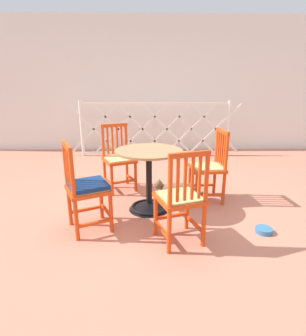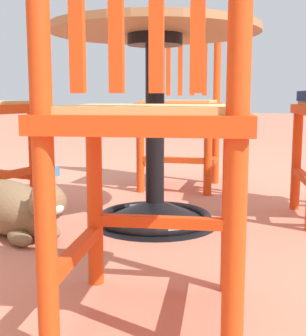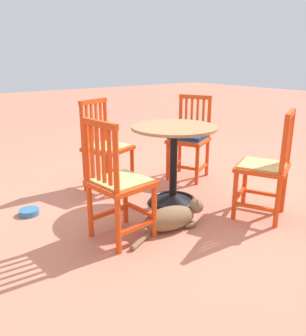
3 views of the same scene
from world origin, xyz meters
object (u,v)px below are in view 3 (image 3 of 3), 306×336
at_px(orange_chair_facing_out, 118,184).
at_px(tabby_cat, 174,218).
at_px(orange_chair_near_fence, 106,148).
at_px(orange_chair_by_planter, 189,139).
at_px(orange_chair_tucked_in, 266,168).
at_px(pet_water_bowl, 29,212).
at_px(cafe_table, 173,174).

distance_m(orange_chair_facing_out, tabby_cat, 0.56).
relative_size(orange_chair_near_fence, orange_chair_by_planter, 1.00).
relative_size(orange_chair_tucked_in, pet_water_bowl, 5.36).
height_order(orange_chair_tucked_in, tabby_cat, orange_chair_tucked_in).
bearing_deg(pet_water_bowl, orange_chair_tucked_in, 142.01).
distance_m(orange_chair_by_planter, pet_water_bowl, 1.84).
bearing_deg(cafe_table, pet_water_bowl, -25.71).
height_order(orange_chair_facing_out, pet_water_bowl, orange_chair_facing_out).
height_order(cafe_table, tabby_cat, cafe_table).
distance_m(orange_chair_tucked_in, tabby_cat, 0.88).
height_order(orange_chair_near_fence, orange_chair_tucked_in, same).
bearing_deg(pet_water_bowl, tabby_cat, 130.86).
height_order(orange_chair_near_fence, tabby_cat, orange_chair_near_fence).
height_order(orange_chair_by_planter, tabby_cat, orange_chair_by_planter).
xyz_separation_m(cafe_table, tabby_cat, (0.33, 0.40, -0.19)).
xyz_separation_m(orange_chair_by_planter, tabby_cat, (0.96, 0.86, -0.35)).
bearing_deg(orange_chair_tucked_in, pet_water_bowl, -37.99).
height_order(orange_chair_facing_out, orange_chair_by_planter, same).
relative_size(orange_chair_near_fence, orange_chair_facing_out, 1.00).
distance_m(orange_chair_facing_out, orange_chair_tucked_in, 1.25).
bearing_deg(tabby_cat, orange_chair_facing_out, -18.02).
relative_size(orange_chair_facing_out, orange_chair_tucked_in, 1.00).
xyz_separation_m(orange_chair_near_fence, orange_chair_facing_out, (0.46, 0.97, 0.00)).
height_order(tabby_cat, pet_water_bowl, tabby_cat).
xyz_separation_m(orange_chair_facing_out, pet_water_bowl, (0.41, -0.82, -0.41)).
bearing_deg(orange_chair_facing_out, orange_chair_by_planter, -152.34).
xyz_separation_m(orange_chair_near_fence, tabby_cat, (0.04, 1.11, -0.34)).
relative_size(orange_chair_tucked_in, tabby_cat, 1.23).
relative_size(cafe_table, pet_water_bowl, 4.47).
height_order(cafe_table, pet_water_bowl, cafe_table).
bearing_deg(orange_chair_by_planter, cafe_table, 36.41).
bearing_deg(pet_water_bowl, orange_chair_by_planter, 176.83).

